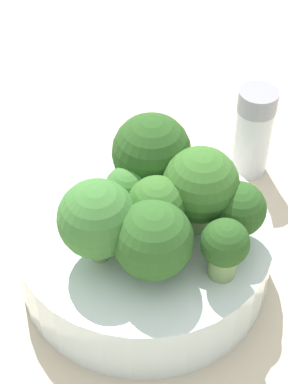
# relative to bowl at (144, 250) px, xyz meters

# --- Properties ---
(ground_plane) EXTENTS (3.00, 3.00, 0.00)m
(ground_plane) POSITION_rel_bowl_xyz_m (0.00, 0.00, -0.03)
(ground_plane) COLOR beige
(bowl) EXTENTS (0.18, 0.18, 0.05)m
(bowl) POSITION_rel_bowl_xyz_m (0.00, 0.00, 0.00)
(bowl) COLOR silver
(bowl) RESTS_ON ground_plane
(broccoli_floret_0) EXTENTS (0.06, 0.06, 0.07)m
(broccoli_floret_0) POSITION_rel_bowl_xyz_m (0.03, 0.02, 0.07)
(broccoli_floret_0) COLOR #84AD66
(broccoli_floret_0) RESTS_ON bowl
(broccoli_floret_1) EXTENTS (0.04, 0.04, 0.06)m
(broccoli_floret_1) POSITION_rel_bowl_xyz_m (-0.01, -0.02, 0.06)
(broccoli_floret_1) COLOR #8EB770
(broccoli_floret_1) RESTS_ON bowl
(broccoli_floret_2) EXTENTS (0.05, 0.05, 0.07)m
(broccoli_floret_2) POSITION_rel_bowl_xyz_m (0.02, -0.03, 0.06)
(broccoli_floret_2) COLOR #8EB770
(broccoli_floret_2) RESTS_ON bowl
(broccoli_floret_3) EXTENTS (0.03, 0.03, 0.05)m
(broccoli_floret_3) POSITION_rel_bowl_xyz_m (0.00, 0.01, 0.05)
(broccoli_floret_3) COLOR #84AD66
(broccoli_floret_3) RESTS_ON bowl
(broccoli_floret_4) EXTENTS (0.03, 0.03, 0.05)m
(broccoli_floret_4) POSITION_rel_bowl_xyz_m (0.00, -0.07, 0.05)
(broccoli_floret_4) COLOR #7A9E5B
(broccoli_floret_4) RESTS_ON bowl
(broccoli_floret_5) EXTENTS (0.05, 0.05, 0.06)m
(broccoli_floret_5) POSITION_rel_bowl_xyz_m (-0.03, -0.03, 0.06)
(broccoli_floret_5) COLOR #7A9E5B
(broccoli_floret_5) RESTS_ON bowl
(broccoli_floret_6) EXTENTS (0.05, 0.05, 0.06)m
(broccoli_floret_6) POSITION_rel_bowl_xyz_m (-0.04, 0.01, 0.06)
(broccoli_floret_6) COLOR #7A9E5B
(broccoli_floret_6) RESTS_ON bowl
(broccoli_floret_7) EXTENTS (0.04, 0.04, 0.05)m
(broccoli_floret_7) POSITION_rel_bowl_xyz_m (0.03, -0.06, 0.05)
(broccoli_floret_7) COLOR #7A9E5B
(broccoli_floret_7) RESTS_ON bowl
(pepper_shaker) EXTENTS (0.03, 0.03, 0.08)m
(pepper_shaker) POSITION_rel_bowl_xyz_m (0.15, 0.00, 0.02)
(pepper_shaker) COLOR silver
(pepper_shaker) RESTS_ON ground_plane
(almond_crumb_0) EXTENTS (0.01, 0.01, 0.01)m
(almond_crumb_0) POSITION_rel_bowl_xyz_m (0.16, 0.02, -0.02)
(almond_crumb_0) COLOR #AD7F4C
(almond_crumb_0) RESTS_ON ground_plane
(almond_crumb_1) EXTENTS (0.01, 0.01, 0.01)m
(almond_crumb_1) POSITION_rel_bowl_xyz_m (0.16, -0.01, -0.02)
(almond_crumb_1) COLOR #AD7F4C
(almond_crumb_1) RESTS_ON ground_plane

